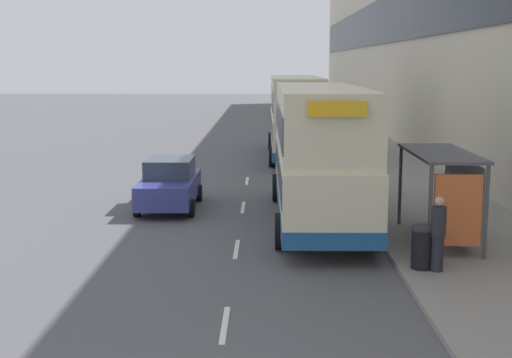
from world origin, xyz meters
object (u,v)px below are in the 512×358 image
object	(u,v)px
pedestrian_at_shelter	(468,180)
litter_bin	(422,247)
double_decker_bus_near	(319,152)
double_decker_bus_ahead	(295,115)
pedestrian_1	(438,233)
bus_shelter	(449,181)
car_0	(170,184)

from	to	relation	value
pedestrian_at_shelter	litter_bin	world-z (taller)	pedestrian_at_shelter
double_decker_bus_near	litter_bin	distance (m)	6.15
double_decker_bus_ahead	pedestrian_1	size ratio (longest dim) A/B	6.30
bus_shelter	double_decker_bus_near	size ratio (longest dim) A/B	0.39
double_decker_bus_near	litter_bin	world-z (taller)	double_decker_bus_near
pedestrian_at_shelter	double_decker_bus_near	bearing A→B (deg)	-161.20
pedestrian_1	litter_bin	world-z (taller)	pedestrian_1
double_decker_bus_ahead	litter_bin	xyz separation A→B (m)	(2.16, -21.37, -1.62)
double_decker_bus_ahead	pedestrian_1	bearing A→B (deg)	-83.45
car_0	double_decker_bus_ahead	bearing A→B (deg)	-110.07
car_0	litter_bin	world-z (taller)	car_0
double_decker_bus_near	pedestrian_1	bearing A→B (deg)	-67.48
bus_shelter	litter_bin	bearing A→B (deg)	-116.17
pedestrian_at_shelter	litter_bin	xyz separation A→B (m)	(-3.14, -7.34, -0.42)
bus_shelter	car_0	size ratio (longest dim) A/B	0.94
double_decker_bus_near	double_decker_bus_ahead	size ratio (longest dim) A/B	0.94
double_decker_bus_near	litter_bin	xyz separation A→B (m)	(2.08, -5.56, -1.62)
double_decker_bus_near	litter_bin	bearing A→B (deg)	-69.54
bus_shelter	double_decker_bus_ahead	distance (m)	19.19
pedestrian_at_shelter	pedestrian_1	size ratio (longest dim) A/B	1.04
car_0	pedestrian_1	world-z (taller)	pedestrian_1
car_0	pedestrian_at_shelter	size ratio (longest dim) A/B	2.41
bus_shelter	pedestrian_1	bearing A→B (deg)	-108.65
car_0	pedestrian_at_shelter	xyz separation A→B (m)	(10.25, -0.49, 0.23)
bus_shelter	double_decker_bus_ahead	world-z (taller)	double_decker_bus_ahead
pedestrian_at_shelter	car_0	bearing A→B (deg)	177.24
double_decker_bus_ahead	litter_bin	world-z (taller)	double_decker_bus_ahead
double_decker_bus_ahead	car_0	size ratio (longest dim) A/B	2.52
pedestrian_1	litter_bin	distance (m)	0.54
pedestrian_at_shelter	pedestrian_1	bearing A→B (deg)	-110.54
double_decker_bus_ahead	car_0	distance (m)	14.48
bus_shelter	pedestrian_1	xyz separation A→B (m)	(-0.91, -2.69, -0.82)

